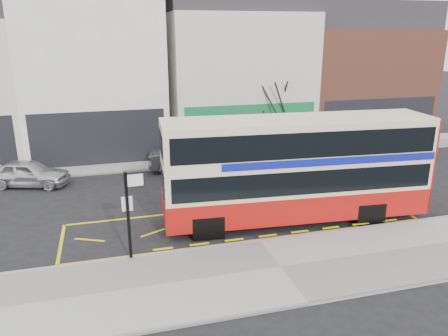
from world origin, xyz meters
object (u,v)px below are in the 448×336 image
object	(u,v)px
double_decker_bus	(297,168)
bus_stop_post	(130,207)
car_silver	(28,173)
street_tree_right	(272,90)
car_white	(358,148)
car_grey	(192,157)

from	to	relation	value
double_decker_bus	bus_stop_post	xyz separation A→B (m)	(-6.66, -1.69, -0.27)
car_silver	street_tree_right	bearing A→B (deg)	-61.24
bus_stop_post	car_white	distance (m)	16.33
car_white	street_tree_right	distance (m)	6.22
car_silver	street_tree_right	distance (m)	14.58
car_silver	car_white	world-z (taller)	car_white
double_decker_bus	car_silver	world-z (taller)	double_decker_bus
car_grey	street_tree_right	bearing A→B (deg)	-56.32
bus_stop_post	car_silver	size ratio (longest dim) A/B	0.77
car_grey	double_decker_bus	bearing A→B (deg)	-149.57
car_silver	car_grey	size ratio (longest dim) A/B	0.85
car_silver	car_white	distance (m)	18.25
double_decker_bus	car_white	world-z (taller)	double_decker_bus
bus_stop_post	car_grey	bearing A→B (deg)	64.46
car_grey	street_tree_right	xyz separation A→B (m)	(5.59, 2.38, 3.21)
street_tree_right	double_decker_bus	bearing A→B (deg)	-105.71
double_decker_bus	street_tree_right	xyz separation A→B (m)	(2.83, 10.05, 1.74)
car_silver	car_grey	distance (m)	8.35
bus_stop_post	car_white	bearing A→B (deg)	29.08
car_silver	car_white	xyz separation A→B (m)	(18.25, -0.35, 0.09)
bus_stop_post	car_silver	xyz separation A→B (m)	(-4.44, 8.98, -1.29)
car_white	street_tree_right	world-z (taller)	street_tree_right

